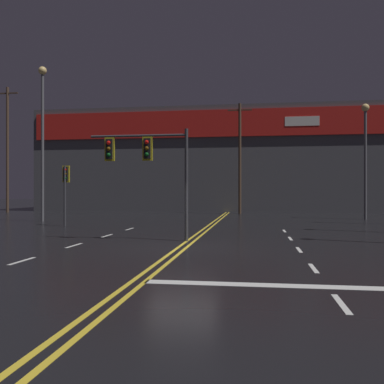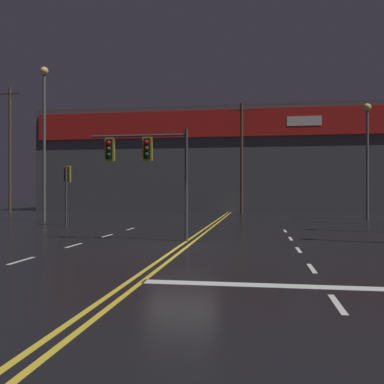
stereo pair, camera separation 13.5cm
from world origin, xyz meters
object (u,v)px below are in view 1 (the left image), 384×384
Objects in this scene: streetlight_near_right at (365,144)px; streetlight_median_approach at (43,124)px; traffic_signal_median at (145,157)px; traffic_signal_corner_northwest at (66,182)px.

streetlight_median_approach is at bearing -166.50° from streetlight_near_right.
streetlight_median_approach is (-9.78, 10.15, 3.17)m from traffic_signal_median.
traffic_signal_median is 1.29× the size of traffic_signal_corner_northwest.
traffic_signal_median is at bearing -46.04° from streetlight_median_approach.
traffic_signal_median is 14.45m from streetlight_median_approach.
traffic_signal_median is 0.54× the size of streetlight_near_right.
traffic_signal_corner_northwest is 0.34× the size of streetlight_median_approach.
traffic_signal_corner_northwest is 0.42× the size of streetlight_near_right.
traffic_signal_corner_northwest is (-6.53, 6.69, -0.85)m from traffic_signal_median.
traffic_signal_corner_northwest is 6.22m from streetlight_median_approach.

